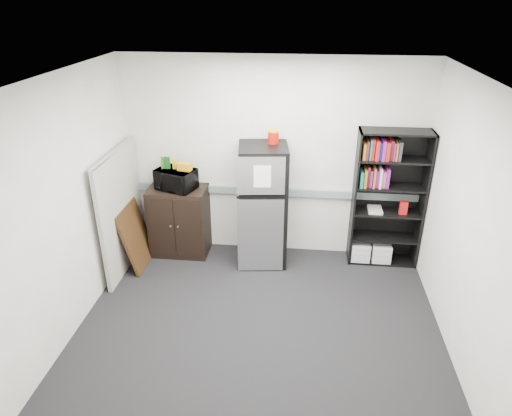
# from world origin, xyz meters

# --- Properties ---
(floor) EXTENTS (4.00, 4.00, 0.00)m
(floor) POSITION_xyz_m (0.00, 0.00, 0.00)
(floor) COLOR black
(floor) RESTS_ON ground
(wall_back) EXTENTS (4.00, 0.02, 2.70)m
(wall_back) POSITION_xyz_m (0.00, 1.75, 1.35)
(wall_back) COLOR silver
(wall_back) RESTS_ON floor
(wall_right) EXTENTS (0.02, 3.50, 2.70)m
(wall_right) POSITION_xyz_m (2.00, 0.00, 1.35)
(wall_right) COLOR silver
(wall_right) RESTS_ON floor
(wall_left) EXTENTS (0.02, 3.50, 2.70)m
(wall_left) POSITION_xyz_m (-2.00, 0.00, 1.35)
(wall_left) COLOR silver
(wall_left) RESTS_ON floor
(ceiling) EXTENTS (4.00, 3.50, 0.02)m
(ceiling) POSITION_xyz_m (0.00, 0.00, 2.70)
(ceiling) COLOR white
(ceiling) RESTS_ON wall_back
(electrical_raceway) EXTENTS (3.92, 0.05, 0.10)m
(electrical_raceway) POSITION_xyz_m (0.00, 1.72, 0.90)
(electrical_raceway) COLOR gray
(electrical_raceway) RESTS_ON wall_back
(wall_note) EXTENTS (0.14, 0.00, 0.10)m
(wall_note) POSITION_xyz_m (-0.35, 1.74, 1.55)
(wall_note) COLOR white
(wall_note) RESTS_ON wall_back
(bookshelf) EXTENTS (0.90, 0.34, 1.85)m
(bookshelf) POSITION_xyz_m (1.51, 1.57, 0.97)
(bookshelf) COLOR black
(bookshelf) RESTS_ON floor
(cubicle_partition) EXTENTS (0.06, 1.30, 1.62)m
(cubicle_partition) POSITION_xyz_m (-1.90, 1.08, 0.81)
(cubicle_partition) COLOR gray
(cubicle_partition) RESTS_ON floor
(cabinet) EXTENTS (0.78, 0.52, 0.98)m
(cabinet) POSITION_xyz_m (-1.27, 1.50, 0.49)
(cabinet) COLOR black
(cabinet) RESTS_ON floor
(microwave) EXTENTS (0.59, 0.49, 0.28)m
(microwave) POSITION_xyz_m (-1.27, 1.48, 1.12)
(microwave) COLOR black
(microwave) RESTS_ON cabinet
(snack_box_a) EXTENTS (0.08, 0.07, 0.15)m
(snack_box_a) POSITION_xyz_m (-1.42, 1.52, 1.33)
(snack_box_a) COLOR #235618
(snack_box_a) RESTS_ON microwave
(snack_box_b) EXTENTS (0.08, 0.07, 0.15)m
(snack_box_b) POSITION_xyz_m (-1.37, 1.52, 1.33)
(snack_box_b) COLOR #0D3A0E
(snack_box_b) RESTS_ON microwave
(snack_box_c) EXTENTS (0.08, 0.06, 0.14)m
(snack_box_c) POSITION_xyz_m (-1.27, 1.52, 1.33)
(snack_box_c) COLOR gold
(snack_box_c) RESTS_ON microwave
(snack_bag) EXTENTS (0.20, 0.13, 0.10)m
(snack_bag) POSITION_xyz_m (-1.13, 1.47, 1.31)
(snack_bag) COLOR orange
(snack_bag) RESTS_ON microwave
(refrigerator) EXTENTS (0.69, 0.71, 1.64)m
(refrigerator) POSITION_xyz_m (-0.09, 1.42, 0.82)
(refrigerator) COLOR black
(refrigerator) RESTS_ON floor
(coffee_can) EXTENTS (0.14, 0.14, 0.19)m
(coffee_can) POSITION_xyz_m (0.02, 1.55, 1.74)
(coffee_can) COLOR #B20F08
(coffee_can) RESTS_ON refrigerator
(framed_poster) EXTENTS (0.25, 0.68, 0.85)m
(framed_poster) POSITION_xyz_m (-1.77, 1.12, 0.43)
(framed_poster) COLOR #311B0D
(framed_poster) RESTS_ON floor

